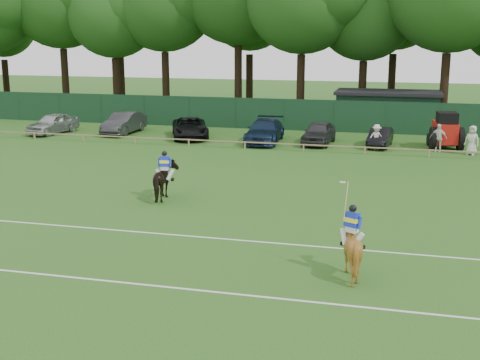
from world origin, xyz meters
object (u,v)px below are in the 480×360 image
(spectator_mid, at_px, (438,138))
(tractor, at_px, (445,131))
(horse_dark, at_px, (165,181))
(sedan_silver, at_px, (53,123))
(spectator_left, at_px, (376,137))
(spectator_right, at_px, (472,140))
(sedan_navy, at_px, (265,131))
(hatch_grey, at_px, (319,133))
(sedan_grey, at_px, (124,123))
(suv_black, at_px, (190,128))
(estate_black, at_px, (380,137))
(utility_shed, at_px, (388,109))
(horse_chestnut, at_px, (351,248))

(spectator_mid, relative_size, tractor, 0.58)
(horse_dark, xyz_separation_m, sedan_silver, (-15.64, 16.72, -0.11))
(spectator_left, relative_size, spectator_right, 0.90)
(sedan_navy, bearing_deg, hatch_grey, 1.45)
(horse_dark, relative_size, sedan_navy, 0.38)
(sedan_grey, bearing_deg, sedan_silver, -164.22)
(horse_dark, xyz_separation_m, spectator_left, (9.01, 15.79, -0.05))
(sedan_grey, relative_size, tractor, 1.55)
(sedan_navy, height_order, spectator_mid, spectator_mid)
(sedan_grey, xyz_separation_m, tractor, (23.78, -0.75, 0.37))
(suv_black, height_order, spectator_left, spectator_left)
(hatch_grey, bearing_deg, horse_dark, -102.37)
(sedan_silver, relative_size, spectator_mid, 2.50)
(spectator_left, bearing_deg, sedan_grey, 149.04)
(sedan_navy, distance_m, estate_black, 8.07)
(utility_shed, bearing_deg, hatch_grey, -116.43)
(sedan_navy, xyz_separation_m, tractor, (12.34, 0.50, 0.37))
(sedan_grey, bearing_deg, hatch_grey, -2.24)
(sedan_grey, relative_size, sedan_navy, 0.88)
(sedan_grey, distance_m, estate_black, 19.53)
(sedan_silver, xyz_separation_m, sedan_grey, (5.34, 1.37, 0.03))
(spectator_left, height_order, tractor, tractor)
(suv_black, bearing_deg, utility_shed, 10.17)
(suv_black, distance_m, estate_black, 13.85)
(spectator_mid, distance_m, spectator_right, 2.14)
(spectator_mid, bearing_deg, utility_shed, 116.60)
(sedan_silver, distance_m, hatch_grey, 20.62)
(sedan_grey, xyz_separation_m, hatch_grey, (15.28, -0.98, -0.03))
(horse_chestnut, bearing_deg, sedan_grey, -24.01)
(hatch_grey, xyz_separation_m, spectator_left, (4.04, -1.32, 0.06))
(sedan_navy, relative_size, estate_black, 1.44)
(hatch_grey, bearing_deg, tractor, 5.37)
(horse_chestnut, relative_size, suv_black, 0.35)
(sedan_navy, relative_size, tractor, 1.75)
(sedan_grey, relative_size, spectator_mid, 2.69)
(suv_black, height_order, estate_black, suv_black)
(horse_dark, relative_size, sedan_grey, 0.43)
(horse_chestnut, bearing_deg, spectator_right, -75.33)
(horse_dark, xyz_separation_m, sedan_grey, (-10.30, 18.09, -0.08))
(horse_chestnut, height_order, spectator_left, horse_chestnut)
(utility_shed, bearing_deg, horse_dark, -109.86)
(spectator_left, xyz_separation_m, tractor, (4.46, 1.55, 0.33))
(horse_chestnut, xyz_separation_m, spectator_mid, (3.69, 23.65, -0.01))
(horse_chestnut, height_order, sedan_navy, horse_chestnut)
(estate_black, bearing_deg, spectator_left, -92.87)
(sedan_silver, height_order, hatch_grey, hatch_grey)
(tractor, bearing_deg, horse_dark, -135.40)
(horse_dark, distance_m, sedan_grey, 20.82)
(horse_chestnut, distance_m, sedan_silver, 34.83)
(horse_chestnut, height_order, tractor, tractor)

